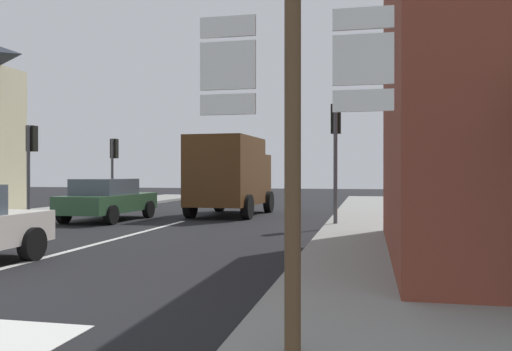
% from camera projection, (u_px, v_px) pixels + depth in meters
% --- Properties ---
extents(ground_plane, '(80.00, 80.00, 0.00)m').
position_uv_depth(ground_plane, '(161.00, 227.00, 16.10)').
color(ground_plane, black).
extents(sidewalk_right, '(2.97, 44.00, 0.14)m').
position_uv_depth(sidewalk_right, '(377.00, 239.00, 12.78)').
color(sidewalk_right, gray).
rests_on(sidewalk_right, ground).
extents(lane_centre_stripe, '(0.16, 12.00, 0.01)m').
position_uv_depth(lane_centre_stripe, '(94.00, 245.00, 12.19)').
color(lane_centre_stripe, silver).
rests_on(lane_centre_stripe, ground).
extents(sedan_far, '(2.09, 4.26, 1.47)m').
position_uv_depth(sedan_far, '(108.00, 199.00, 18.37)').
color(sedan_far, '#2D5133').
rests_on(sedan_far, ground).
extents(delivery_truck, '(2.65, 5.08, 3.05)m').
position_uv_depth(delivery_truck, '(230.00, 174.00, 20.57)').
color(delivery_truck, '#4C2D14').
rests_on(delivery_truck, ground).
extents(route_sign_post, '(1.66, 0.14, 3.20)m').
position_uv_depth(route_sign_post, '(293.00, 146.00, 4.42)').
color(route_sign_post, brown).
rests_on(route_sign_post, ground).
extents(traffic_light_near_left, '(0.30, 0.49, 3.33)m').
position_uv_depth(traffic_light_near_left, '(31.00, 150.00, 18.26)').
color(traffic_light_near_left, '#47474C').
rests_on(traffic_light_near_left, ground).
extents(traffic_light_near_right, '(0.30, 0.49, 3.79)m').
position_uv_depth(traffic_light_near_right, '(336.00, 136.00, 16.02)').
color(traffic_light_near_right, '#47474C').
rests_on(traffic_light_near_right, ground).
extents(traffic_light_far_left, '(0.30, 0.49, 3.25)m').
position_uv_depth(traffic_light_far_left, '(114.00, 157.00, 24.19)').
color(traffic_light_far_left, '#47474C').
rests_on(traffic_light_far_left, ground).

